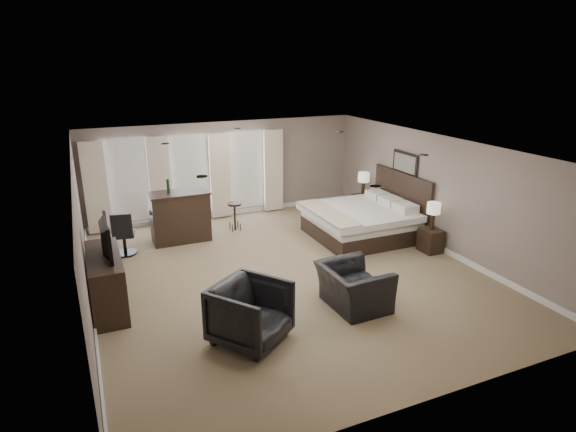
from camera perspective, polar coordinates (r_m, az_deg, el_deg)
name	(u,v)px	position (r m, az deg, el deg)	size (l,w,h in m)	color
room	(287,214)	(9.47, -0.14, 0.29)	(7.60, 8.60, 2.64)	#7D6B4F
window_bay	(190,177)	(12.99, -11.52, 4.50)	(5.25, 0.20, 2.30)	silver
bed	(364,207)	(11.84, 8.97, 1.04)	(2.37, 2.26, 1.51)	silver
nightstand_near	(431,240)	(11.41, 16.54, -2.78)	(0.40, 0.49, 0.54)	black
nightstand_far	(362,205)	(13.60, 8.80, 1.27)	(0.43, 0.52, 0.57)	black
lamp_near	(433,216)	(11.22, 16.80, -0.02)	(0.30, 0.30, 0.62)	beige
lamp_far	(363,184)	(13.44, 8.93, 3.76)	(0.32, 0.32, 0.65)	beige
wall_art	(405,163)	(12.22, 13.68, 6.11)	(0.04, 0.96, 0.56)	slate
dresser	(106,282)	(9.05, -20.73, -7.31)	(0.56, 1.73, 1.00)	black
tv	(102,251)	(8.83, -21.15, -3.94)	(1.10, 0.63, 0.14)	black
armchair_near	(354,280)	(8.58, 7.79, -7.53)	(1.18, 0.76, 1.03)	black
armchair_far	(250,310)	(7.55, -4.48, -11.09)	(1.03, 0.97, 1.06)	black
bar_counter	(180,216)	(11.77, -12.67, -0.05)	(1.40, 0.73, 1.22)	black
bar_stool_left	(159,228)	(11.66, -15.01, -1.37)	(0.40, 0.40, 0.85)	black
bar_stool_right	(235,216)	(12.34, -6.32, -0.06)	(0.34, 0.34, 0.72)	black
desk_chair	(123,233)	(11.32, -18.93, -1.89)	(0.52, 0.52, 1.02)	black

